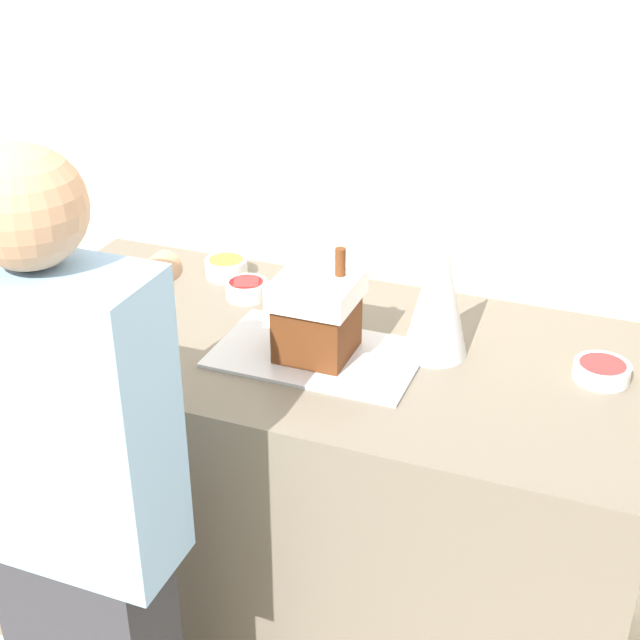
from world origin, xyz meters
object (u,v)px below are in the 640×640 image
decorative_tree (438,290)px  candy_bowl_near_tray_right (602,371)px  candy_bowl_far_left (226,267)px  candy_bowl_center_rear (310,275)px  baking_tray (317,354)px  candy_bowl_beside_tree (247,288)px  cookbook (129,277)px  person (78,526)px  gingerbread_house (317,314)px

decorative_tree → candy_bowl_near_tray_right: 0.40m
decorative_tree → candy_bowl_near_tray_right: (0.38, 0.02, -0.14)m
candy_bowl_far_left → candy_bowl_center_rear: 0.24m
baking_tray → decorative_tree: size_ratio=1.45×
decorative_tree → candy_bowl_far_left: 0.69m
baking_tray → candy_bowl_beside_tree: 0.36m
cookbook → person: size_ratio=0.13×
candy_bowl_near_tray_right → candy_bowl_beside_tree: 0.91m
candy_bowl_beside_tree → candy_bowl_near_tray_right: bearing=-5.6°
candy_bowl_far_left → person: bearing=-81.4°
decorative_tree → candy_bowl_center_rear: bearing=149.7°
candy_bowl_center_rear → cookbook: (-0.47, -0.15, -0.02)m
baking_tray → cookbook: (-0.63, 0.20, 0.01)m
baking_tray → candy_bowl_far_left: size_ratio=4.05×
decorative_tree → candy_bowl_far_left: bearing=162.1°
candy_bowl_far_left → candy_bowl_beside_tree: bearing=-42.5°
candy_bowl_near_tray_right → gingerbread_house: bearing=-168.0°
candy_bowl_center_rear → baking_tray: bearing=-65.7°
decorative_tree → candy_bowl_near_tray_right: decorative_tree is taller
gingerbread_house → candy_bowl_center_rear: (-0.16, 0.35, -0.08)m
baking_tray → person: 0.66m
candy_bowl_near_tray_right → candy_bowl_far_left: candy_bowl_far_left is taller
candy_bowl_far_left → cookbook: size_ratio=0.56×
candy_bowl_far_left → person: person is taller
candy_bowl_near_tray_right → candy_bowl_beside_tree: (-0.91, 0.09, 0.00)m
baking_tray → candy_bowl_center_rear: (-0.16, 0.35, 0.02)m
candy_bowl_near_tray_right → candy_bowl_center_rear: size_ratio=1.20×
candy_bowl_center_rear → candy_bowl_near_tray_right: bearing=-15.6°
decorative_tree → person: 0.92m
decorative_tree → candy_bowl_center_rear: size_ratio=3.16×
gingerbread_house → candy_bowl_far_left: bearing=140.9°
person → baking_tray: bearing=67.2°
candy_bowl_center_rear → candy_bowl_beside_tree: candy_bowl_center_rear is taller
gingerbread_house → decorative_tree: size_ratio=0.79×
cookbook → gingerbread_house: bearing=-17.5°
baking_tray → candy_bowl_near_tray_right: 0.64m
decorative_tree → person: person is taller
baking_tray → decorative_tree: decorative_tree is taller
person → gingerbread_house: bearing=67.2°
candy_bowl_far_left → baking_tray: bearing=-39.1°
candy_bowl_far_left → candy_bowl_center_rear: candy_bowl_center_rear is taller
gingerbread_house → cookbook: gingerbread_house is taller
candy_bowl_beside_tree → decorative_tree: bearing=-11.4°
gingerbread_house → candy_bowl_near_tray_right: size_ratio=2.06×
cookbook → candy_bowl_center_rear: bearing=17.7°
gingerbread_house → candy_bowl_beside_tree: gingerbread_house is taller
gingerbread_house → candy_bowl_far_left: (-0.39, 0.32, -0.08)m
cookbook → person: person is taller
person → cookbook: bearing=115.2°
candy_bowl_far_left → candy_bowl_beside_tree: 0.15m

